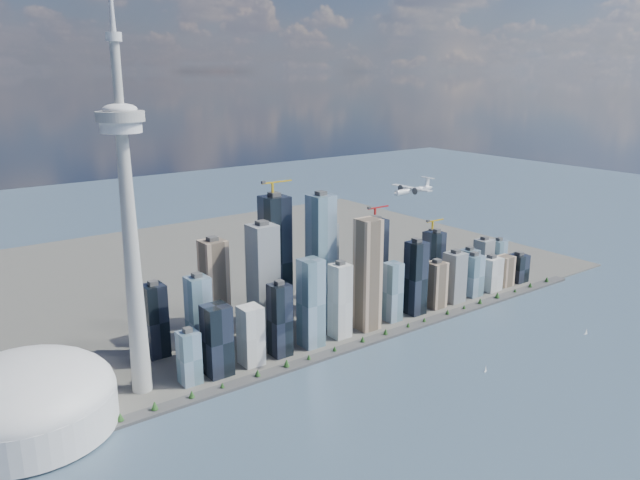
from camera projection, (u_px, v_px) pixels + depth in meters
ground at (481, 421)px, 748.51m from camera, size 4000.00×4000.00×0.00m
seawall at (349, 348)px, 941.89m from camera, size 1100.00×22.00×4.00m
land at (212, 273)px, 1291.05m from camera, size 1400.00×900.00×3.00m
shoreline_trees at (349, 343)px, 940.12m from camera, size 960.53×7.20×8.80m
skyscraper_cluster at (345, 280)px, 1024.71m from camera, size 736.00×142.00×239.42m
needle_tower at (128, 216)px, 754.96m from camera, size 56.00×56.00×550.50m
dome_stadium at (26, 400)px, 718.04m from camera, size 200.00×200.00×86.00m
airplane at (413, 190)px, 844.64m from camera, size 76.13×67.25×18.58m
sailboat_west at (486, 369)px, 870.30m from camera, size 6.88×3.80×9.68m
sailboat_east at (586, 332)px, 993.90m from camera, size 7.25×2.46×10.03m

